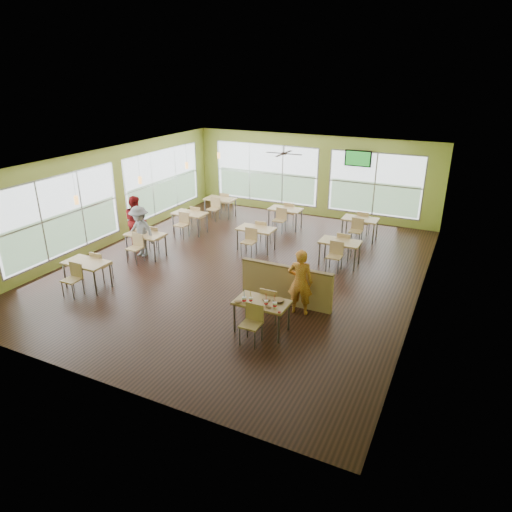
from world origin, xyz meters
name	(u,v)px	position (x,y,z in m)	size (l,w,h in m)	color
room	(243,217)	(0.00, 0.00, 1.60)	(12.00, 12.04, 3.20)	black
window_bays	(217,188)	(-2.65, 3.08, 1.48)	(9.24, 10.24, 2.38)	white
main_table	(262,306)	(2.00, -3.00, 0.63)	(1.22, 1.52, 0.87)	tan
half_wall_divider	(286,285)	(2.00, -1.55, 0.52)	(2.40, 0.14, 1.04)	tan
dining_tables	(239,226)	(-1.05, 1.71, 0.63)	(6.92, 8.72, 0.87)	tan
pendant_lights	(164,173)	(-3.20, 0.68, 2.45)	(0.11, 7.31, 0.86)	#2D2119
ceiling_fan	(284,153)	(0.00, 3.00, 2.95)	(1.25, 1.25, 0.29)	#2D2119
tv_backwall	(358,158)	(1.80, 5.90, 2.45)	(1.00, 0.07, 0.60)	black
man_plaid	(300,282)	(2.47, -1.85, 0.83)	(0.61, 0.40, 1.66)	#CB5C16
patron_maroon	(136,220)	(-4.15, 0.22, 0.84)	(0.82, 0.64, 1.69)	maroon
patron_grey	(140,231)	(-3.35, -0.54, 0.82)	(1.06, 0.61, 1.63)	slate
cup_blue	(244,300)	(1.68, -3.22, 0.82)	(0.10, 0.10, 0.37)	white
cup_yellow	(251,300)	(1.80, -3.14, 0.81)	(0.09, 0.09, 0.32)	white
cup_red_near	(266,303)	(2.17, -3.14, 0.82)	(0.09, 0.09, 0.34)	white
cup_red_far	(275,305)	(2.38, -3.15, 0.82)	(0.10, 0.10, 0.36)	white
food_basket	(278,300)	(2.34, -2.85, 0.78)	(0.26, 0.26, 0.06)	black
ketchup_cup	(279,312)	(2.55, -3.30, 0.76)	(0.06, 0.06, 0.03)	#A02718
wrapper_left	(238,302)	(1.55, -3.27, 0.77)	(0.18, 0.16, 0.04)	#957148
wrapper_mid	(266,299)	(2.07, -2.91, 0.77)	(0.20, 0.18, 0.05)	#957148
wrapper_right	(269,307)	(2.25, -3.19, 0.77)	(0.14, 0.12, 0.03)	#957148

